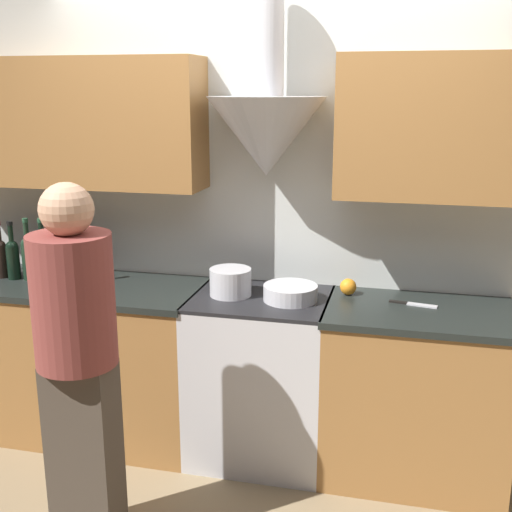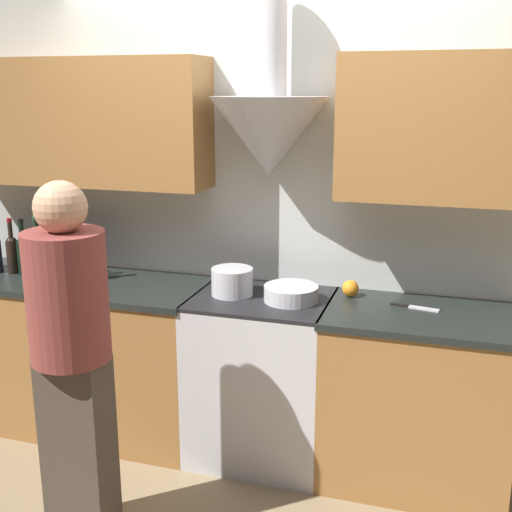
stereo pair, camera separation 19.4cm
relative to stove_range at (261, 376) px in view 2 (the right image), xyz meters
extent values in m
plane|color=#847051|center=(0.00, -0.31, -0.46)|extent=(12.00, 12.00, 0.00)
cube|color=silver|center=(0.00, 0.33, 0.84)|extent=(8.40, 0.06, 2.60)
cone|color=silver|center=(0.00, 0.13, 1.28)|extent=(0.62, 0.62, 0.40)
cylinder|color=silver|center=(0.00, 0.13, 1.78)|extent=(0.17, 0.17, 0.60)
cube|color=#9E6B38|center=(-1.15, 0.15, 1.34)|extent=(1.57, 0.32, 0.70)
cube|color=#9E6B38|center=(0.82, 0.15, 1.34)|extent=(0.92, 0.32, 0.70)
cube|color=#9E6B38|center=(-1.15, 0.00, -0.02)|extent=(1.57, 0.60, 0.88)
cube|color=black|center=(-1.15, 0.00, 0.44)|extent=(1.59, 0.62, 0.03)
cube|color=#9E6B38|center=(0.82, 0.00, -0.02)|extent=(0.92, 0.60, 0.88)
cube|color=black|center=(0.82, 0.00, 0.44)|extent=(0.94, 0.62, 0.03)
cube|color=silver|center=(0.00, 0.00, -0.01)|extent=(0.72, 0.60, 0.90)
cube|color=black|center=(0.00, -0.30, -0.05)|extent=(0.51, 0.01, 0.40)
cube|color=black|center=(0.00, 0.00, 0.45)|extent=(0.72, 0.60, 0.02)
cube|color=silver|center=(0.00, 0.27, 0.39)|extent=(0.72, 0.06, 0.10)
cylinder|color=black|center=(-1.55, 0.01, 0.55)|extent=(0.07, 0.07, 0.19)
sphere|color=black|center=(-1.55, 0.01, 0.64)|extent=(0.07, 0.07, 0.07)
cylinder|color=black|center=(-1.55, 0.01, 0.71)|extent=(0.03, 0.03, 0.11)
cylinder|color=maroon|center=(-1.55, 0.01, 0.78)|extent=(0.03, 0.03, 0.02)
cylinder|color=black|center=(-1.46, 0.00, 0.55)|extent=(0.07, 0.07, 0.19)
sphere|color=black|center=(-1.46, 0.00, 0.65)|extent=(0.07, 0.07, 0.07)
cylinder|color=black|center=(-1.46, 0.00, 0.72)|extent=(0.03, 0.03, 0.11)
cylinder|color=black|center=(-1.46, 0.00, 0.78)|extent=(0.03, 0.03, 0.02)
cylinder|color=black|center=(-1.37, 0.01, 0.56)|extent=(0.07, 0.07, 0.21)
sphere|color=black|center=(-1.37, 0.01, 0.66)|extent=(0.07, 0.07, 0.07)
cylinder|color=black|center=(-1.37, 0.01, 0.74)|extent=(0.03, 0.03, 0.11)
cylinder|color=#234C33|center=(-1.37, 0.01, 0.80)|extent=(0.03, 0.03, 0.02)
cylinder|color=black|center=(-1.26, 0.00, 0.56)|extent=(0.08, 0.08, 0.22)
sphere|color=black|center=(-1.26, 0.00, 0.67)|extent=(0.07, 0.07, 0.07)
cylinder|color=black|center=(-1.26, 0.00, 0.74)|extent=(0.03, 0.03, 0.11)
cylinder|color=#234C33|center=(-1.26, 0.00, 0.81)|extent=(0.03, 0.03, 0.02)
cylinder|color=black|center=(-1.17, 0.01, 0.56)|extent=(0.07, 0.07, 0.21)
sphere|color=black|center=(-1.17, 0.01, 0.66)|extent=(0.07, 0.07, 0.07)
cylinder|color=black|center=(-1.17, 0.01, 0.73)|extent=(0.03, 0.03, 0.09)
cylinder|color=maroon|center=(-1.17, 0.01, 0.79)|extent=(0.03, 0.03, 0.02)
cylinder|color=black|center=(-1.06, 0.00, 0.55)|extent=(0.08, 0.08, 0.19)
sphere|color=black|center=(-1.06, 0.00, 0.64)|extent=(0.07, 0.07, 0.07)
cylinder|color=black|center=(-1.06, 0.00, 0.71)|extent=(0.03, 0.03, 0.11)
cylinder|color=maroon|center=(-1.06, 0.00, 0.78)|extent=(0.03, 0.03, 0.02)
cylinder|color=silver|center=(-0.16, 0.00, 0.53)|extent=(0.22, 0.22, 0.14)
cylinder|color=silver|center=(0.16, -0.01, 0.50)|extent=(0.28, 0.28, 0.08)
sphere|color=orange|center=(0.45, 0.15, 0.50)|extent=(0.09, 0.09, 0.09)
cube|color=silver|center=(0.83, 0.05, 0.46)|extent=(0.15, 0.06, 0.01)
cube|color=black|center=(0.71, 0.07, 0.46)|extent=(0.09, 0.04, 0.01)
cube|color=#473D33|center=(-0.58, -0.89, -0.03)|extent=(0.29, 0.19, 0.87)
cylinder|color=brown|center=(-0.58, -0.89, 0.68)|extent=(0.34, 0.34, 0.55)
sphere|color=tan|center=(-0.58, -0.89, 1.06)|extent=(0.22, 0.22, 0.22)
camera|label=1|loc=(0.73, -3.13, 1.52)|focal=45.00mm
camera|label=2|loc=(0.91, -3.08, 1.52)|focal=45.00mm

